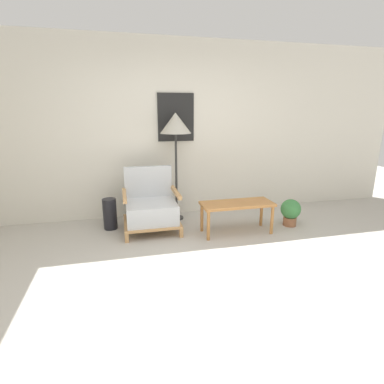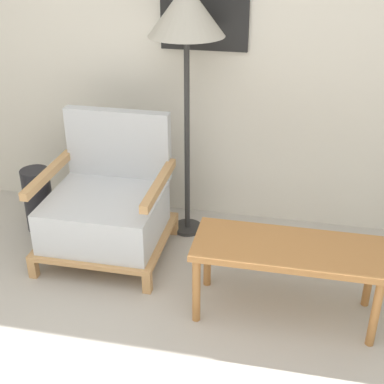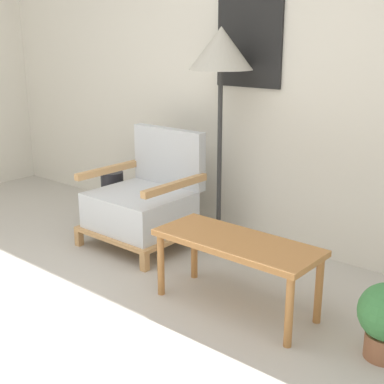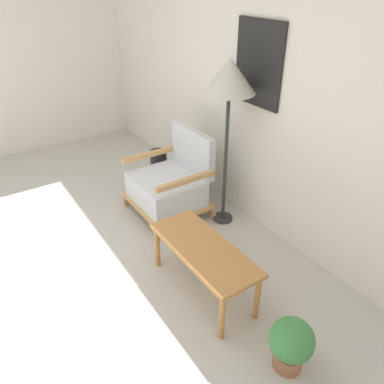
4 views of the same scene
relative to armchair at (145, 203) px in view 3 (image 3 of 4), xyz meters
The scene contains 5 objects.
wall_back 1.29m from the armchair, 58.61° to the left, with size 8.00×0.09×2.70m.
armchair is the anchor object (origin of this frame).
floor_lamp 1.24m from the armchair, 39.96° to the left, with size 0.46×0.46×1.63m.
coffee_table 1.20m from the armchair, 18.49° to the right, with size 0.99×0.40×0.43m.
vase 0.61m from the armchair, 162.60° to the left, with size 0.19×0.19×0.44m, color black.
Camera 3 is at (2.39, -1.07, 1.57)m, focal length 50.00 mm.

